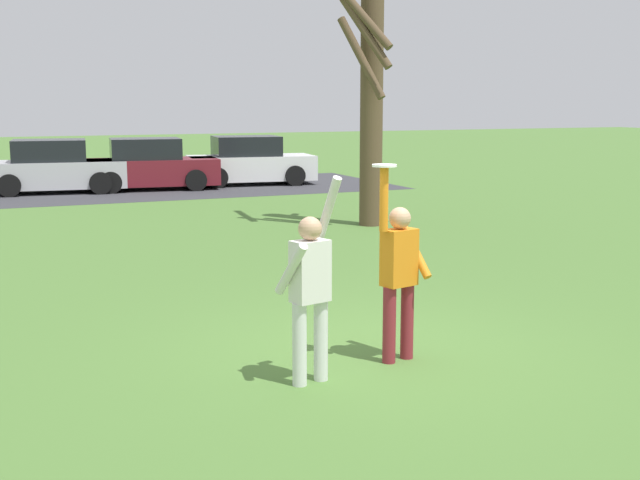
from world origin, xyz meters
TOP-DOWN VIEW (x-y plane):
  - ground_plane at (0.00, 0.00)m, footprint 120.00×120.00m
  - person_catcher at (0.12, -0.46)m, footprint 0.57×0.48m
  - person_defender at (-1.01, -0.74)m, footprint 0.61×0.53m
  - frisbee_disc at (-0.09, -0.51)m, footprint 0.25×0.25m
  - parked_car_silver at (-1.43, 18.11)m, footprint 4.29×2.42m
  - parked_car_maroon at (1.40, 17.87)m, footprint 4.29×2.42m
  - parked_car_white at (4.77, 18.11)m, footprint 4.29×2.42m
  - parking_strip at (1.55, 17.82)m, footprint 15.05×6.40m
  - bare_tree_tall at (4.21, 8.33)m, footprint 1.69×2.17m

SIDE VIEW (x-z plane):
  - ground_plane at x=0.00m, z-range 0.00..0.00m
  - parking_strip at x=1.55m, z-range 0.00..0.01m
  - parked_car_silver at x=-1.43m, z-range -0.07..1.52m
  - parked_car_maroon at x=1.40m, z-range -0.07..1.52m
  - parked_car_white at x=4.77m, z-range -0.07..1.52m
  - person_defender at x=-1.01m, z-range -0.04..2.00m
  - person_catcher at x=0.12m, z-range -0.06..2.02m
  - frisbee_disc at x=-0.09m, z-range 2.08..2.10m
  - bare_tree_tall at x=4.21m, z-range 0.11..6.35m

